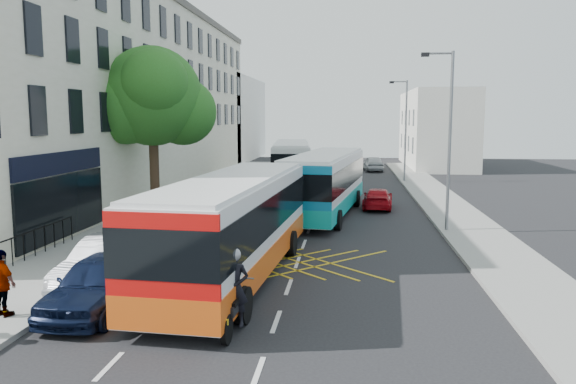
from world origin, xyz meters
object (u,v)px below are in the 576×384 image
(street_tree, at_px, (152,97))
(pedestrian_far, at_px, (2,283))
(parked_car_silver, at_px, (108,262))
(motorbike, at_px, (235,292))
(distant_car_grey, at_px, (328,163))
(lamp_near, at_px, (448,132))
(bus_near, at_px, (234,225))
(lamp_far, at_px, (405,125))
(parked_car_blue, at_px, (99,283))
(distant_car_silver, at_px, (373,163))
(bus_far, at_px, (291,162))
(bus_mid, at_px, (325,183))
(red_hatchback, at_px, (378,198))

(street_tree, bearing_deg, pedestrian_far, -84.52)
(street_tree, relative_size, parked_car_silver, 1.88)
(motorbike, xyz_separation_m, distant_car_grey, (0.66, 42.96, -0.32))
(street_tree, bearing_deg, lamp_near, -11.40)
(bus_near, relative_size, parked_car_silver, 2.57)
(lamp_far, relative_size, parked_car_blue, 1.76)
(motorbike, distance_m, pedestrian_far, 6.08)
(lamp_near, distance_m, motorbike, 15.06)
(lamp_near, height_order, distant_car_grey, lamp_near)
(street_tree, relative_size, distant_car_silver, 2.02)
(lamp_near, xyz_separation_m, lamp_far, (0.00, 20.00, 0.00))
(parked_car_blue, xyz_separation_m, distant_car_grey, (4.64, 41.88, -0.10))
(bus_far, xyz_separation_m, parked_car_silver, (-2.92, -27.42, -0.98))
(distant_car_silver, bearing_deg, motorbike, 78.13)
(street_tree, bearing_deg, bus_mid, 7.50)
(motorbike, height_order, pedestrian_far, motorbike)
(bus_far, bearing_deg, bus_mid, -82.14)
(lamp_far, xyz_separation_m, parked_car_blue, (-11.10, -31.69, -3.84))
(bus_near, height_order, red_hatchback, bus_near)
(distant_car_grey, bearing_deg, parked_car_blue, -97.04)
(motorbike, bearing_deg, parked_car_silver, 148.13)
(street_tree, height_order, bus_far, street_tree)
(motorbike, xyz_separation_m, red_hatchback, (4.42, 19.43, -0.41))
(bus_far, xyz_separation_m, parked_car_blue, (-2.22, -29.57, -0.98))
(lamp_far, distance_m, red_hatchback, 14.20)
(bus_mid, xyz_separation_m, red_hatchback, (2.96, 2.50, -1.17))
(lamp_far, height_order, bus_far, lamp_far)
(bus_mid, bearing_deg, bus_far, 110.93)
(motorbike, height_order, distant_car_grey, motorbike)
(bus_near, height_order, bus_mid, bus_near)
(lamp_near, height_order, pedestrian_far, lamp_near)
(motorbike, bearing_deg, street_tree, 118.51)
(lamp_near, distance_m, bus_mid, 7.58)
(street_tree, height_order, distant_car_grey, street_tree)
(bus_near, relative_size, red_hatchback, 2.97)
(bus_far, xyz_separation_m, distant_car_grey, (2.42, 12.31, -1.08))
(lamp_far, xyz_separation_m, pedestrian_far, (-13.20, -32.76, -3.59))
(lamp_far, height_order, bus_near, lamp_far)
(bus_near, height_order, distant_car_grey, bus_near)
(lamp_far, bearing_deg, bus_near, -106.02)
(street_tree, xyz_separation_m, distant_car_grey, (8.25, 27.23, -5.62))
(bus_near, relative_size, distant_car_grey, 2.49)
(parked_car_blue, bearing_deg, pedestrian_far, -151.67)
(distant_car_grey, distance_m, pedestrian_far, 43.48)
(motorbike, relative_size, parked_car_blue, 0.53)
(bus_mid, bearing_deg, distant_car_grey, 99.47)
(lamp_near, distance_m, distant_car_silver, 30.00)
(distant_car_silver, bearing_deg, distant_car_grey, -11.59)
(lamp_far, relative_size, distant_car_silver, 1.83)
(motorbike, bearing_deg, lamp_near, 63.63)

